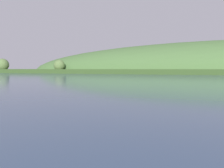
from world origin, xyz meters
The scene contains 0 objects.
Camera 1 is at (7.78, 4.43, 4.37)m, focal length 37.37 mm.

